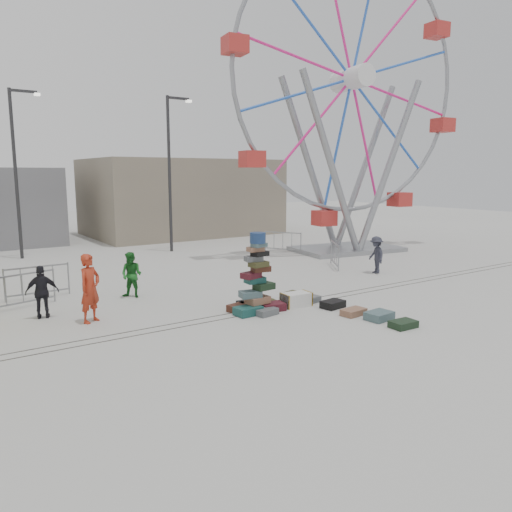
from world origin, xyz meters
TOP-DOWN VIEW (x-y plane):
  - ground at (0.00, 0.00)m, footprint 90.00×90.00m
  - track_line_near at (0.00, 0.60)m, footprint 40.00×0.04m
  - track_line_far at (0.00, 1.00)m, footprint 40.00×0.04m
  - building_right at (7.00, 20.00)m, footprint 12.00×8.00m
  - lamp_post_right at (3.09, 13.00)m, footprint 1.41×0.25m
  - lamp_post_left at (-3.91, 15.00)m, footprint 1.41×0.25m
  - suitcase_tower at (0.15, 0.76)m, footprint 1.67×1.49m
  - ferris_wheel at (10.77, 7.82)m, footprint 13.35×4.03m
  - steamer_trunk at (1.50, 0.55)m, footprint 0.94×0.59m
  - row_case_0 at (2.00, 1.36)m, footprint 0.76×0.67m
  - row_case_1 at (2.12, 0.70)m, footprint 0.76×0.58m
  - row_case_2 at (2.31, -0.24)m, footprint 0.78×0.59m
  - row_case_3 at (2.26, -1.18)m, footprint 0.79×0.52m
  - row_case_4 at (2.53, -1.92)m, footprint 0.81×0.63m
  - row_case_5 at (2.50, -2.79)m, footprint 0.74×0.51m
  - barricade_dummy_b at (-5.57, 5.11)m, footprint 1.96×0.62m
  - barricade_dummy_c at (-4.94, 6.18)m, footprint 2.00×0.16m
  - barricade_wheel_front at (7.06, 4.78)m, footprint 1.19×1.72m
  - barricade_wheel_back at (7.65, 9.34)m, footprint 1.11×1.77m
  - pedestrian_red at (-4.27, 2.44)m, footprint 0.84×0.76m
  - pedestrian_green at (-2.33, 4.51)m, footprint 0.92×0.94m
  - pedestrian_black at (-5.29, 3.60)m, footprint 0.96×0.58m
  - pedestrian_grey at (7.51, 2.79)m, footprint 0.87×1.13m

SIDE VIEW (x-z plane):
  - ground at x=0.00m, z-range 0.00..0.00m
  - track_line_near at x=0.00m, z-range 0.00..0.01m
  - track_line_far at x=0.00m, z-range 0.00..0.01m
  - row_case_3 at x=2.26m, z-range 0.00..0.19m
  - row_case_5 at x=2.50m, z-range 0.00..0.19m
  - row_case_1 at x=2.12m, z-range 0.00..0.20m
  - row_case_0 at x=2.00m, z-range 0.00..0.21m
  - row_case_2 at x=2.31m, z-range 0.00..0.23m
  - row_case_4 at x=2.53m, z-range 0.00..0.23m
  - steamer_trunk at x=1.50m, z-range 0.00..0.42m
  - barricade_dummy_b at x=-5.57m, z-range 0.00..1.10m
  - barricade_dummy_c at x=-4.94m, z-range 0.00..1.10m
  - barricade_wheel_front at x=7.06m, z-range 0.00..1.10m
  - barricade_wheel_back at x=7.65m, z-range 0.00..1.10m
  - suitcase_tower at x=0.15m, z-range -0.53..1.86m
  - pedestrian_black at x=-5.29m, z-range 0.00..1.53m
  - pedestrian_green at x=-2.33m, z-range 0.00..1.53m
  - pedestrian_grey at x=7.51m, z-range 0.00..1.54m
  - pedestrian_red at x=-4.27m, z-range 0.00..1.92m
  - building_right at x=7.00m, z-range 0.00..5.00m
  - lamp_post_right at x=3.09m, z-range 0.48..8.48m
  - lamp_post_left at x=-3.91m, z-range 0.48..8.48m
  - ferris_wheel at x=10.77m, z-range -0.12..15.48m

